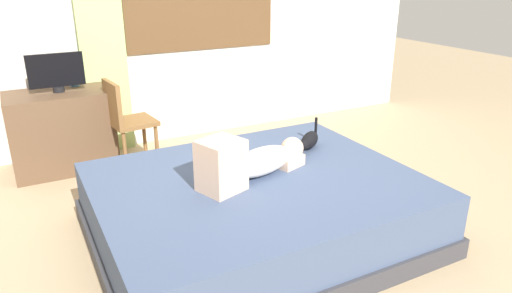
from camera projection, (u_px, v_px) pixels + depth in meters
The scene contains 10 objects.
ground_plane at pixel (274, 231), 3.42m from camera, with size 16.00×16.00×0.00m, color tan.
back_wall_with_window at pixel (164, 3), 4.84m from camera, with size 6.40×0.14×2.90m.
bed at pixel (257, 208), 3.29m from camera, with size 2.20×1.79×0.45m.
person_lying at pixel (252, 161), 3.20m from camera, with size 0.93×0.52×0.34m.
cat at pixel (309, 141), 3.72m from camera, with size 0.30×0.26×0.21m.
desk at pixel (62, 131), 4.38m from camera, with size 0.90×0.56×0.74m.
tv_monitor at pixel (56, 72), 4.20m from camera, with size 0.48×0.10×0.35m.
cup at pixel (74, 82), 4.46m from camera, with size 0.08×0.08×0.08m, color teal.
chair_by_desk at pixel (125, 118), 4.29m from camera, with size 0.42×0.42×0.86m.
curtain_left at pixel (101, 33), 4.53m from camera, with size 0.44×0.06×2.41m, color #ADCC75.
Camera 1 is at (-1.50, -2.57, 1.80)m, focal length 33.00 mm.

